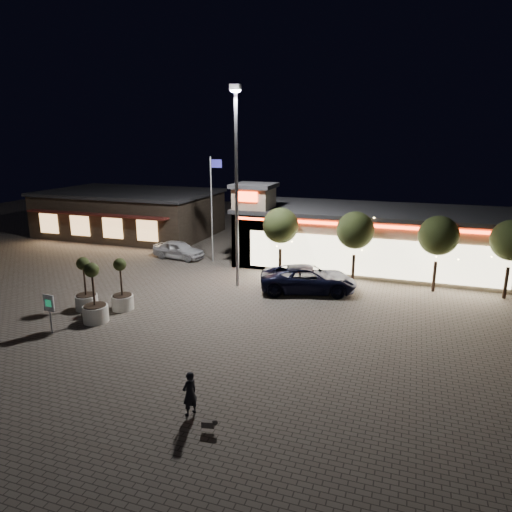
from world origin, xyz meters
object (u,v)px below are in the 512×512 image
(pedestrian, at_px, (190,393))
(planter_left, at_px, (86,293))
(planter_mid, at_px, (95,304))
(pickup_truck, at_px, (308,279))
(valet_sign, at_px, (49,306))
(white_sedan, at_px, (178,250))

(pedestrian, xyz_separation_m, planter_left, (-10.07, 7.15, 0.13))
(pedestrian, bearing_deg, planter_left, -99.83)
(pedestrian, bearing_deg, planter_mid, -99.07)
(pickup_truck, distance_m, planter_left, 13.11)
(pickup_truck, height_order, planter_left, planter_left)
(pickup_truck, xyz_separation_m, valet_sign, (-10.63, -10.19, 0.56))
(white_sedan, xyz_separation_m, planter_mid, (2.09, -12.92, 0.27))
(pedestrian, xyz_separation_m, planter_mid, (-8.46, 5.84, 0.18))
(white_sedan, height_order, valet_sign, valet_sign)
(pickup_truck, xyz_separation_m, planter_left, (-11.09, -6.99, 0.11))
(pickup_truck, bearing_deg, planter_mid, 115.74)
(pickup_truck, xyz_separation_m, white_sedan, (-11.56, 4.62, -0.10))
(pickup_truck, distance_m, white_sedan, 12.45)
(pickup_truck, height_order, valet_sign, valet_sign)
(pickup_truck, relative_size, planter_mid, 1.86)
(white_sedan, distance_m, planter_mid, 13.09)
(pedestrian, bearing_deg, white_sedan, -125.09)
(pickup_truck, height_order, pedestrian, pickup_truck)
(white_sedan, relative_size, pedestrian, 2.63)
(valet_sign, bearing_deg, pickup_truck, 43.79)
(pickup_truck, distance_m, pedestrian, 14.18)
(planter_left, bearing_deg, white_sedan, 92.34)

